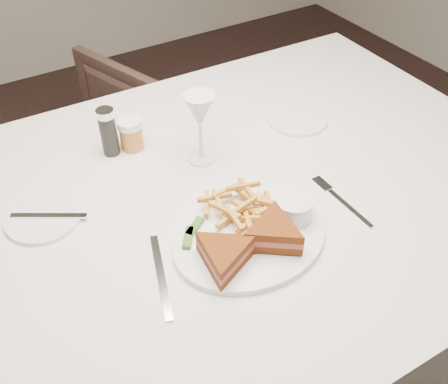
% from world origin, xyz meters
% --- Properties ---
extents(table, '(1.59, 1.08, 0.75)m').
position_xyz_m(table, '(0.30, 0.29, 0.38)').
color(table, silver).
rests_on(table, ground).
extents(chair_far, '(0.74, 0.72, 0.61)m').
position_xyz_m(chair_far, '(0.22, 1.26, 0.31)').
color(chair_far, '#49342D').
rests_on(chair_far, ground).
extents(table_setting, '(0.84, 0.64, 0.18)m').
position_xyz_m(table_setting, '(0.30, 0.23, 0.79)').
color(table_setting, white).
rests_on(table_setting, table).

